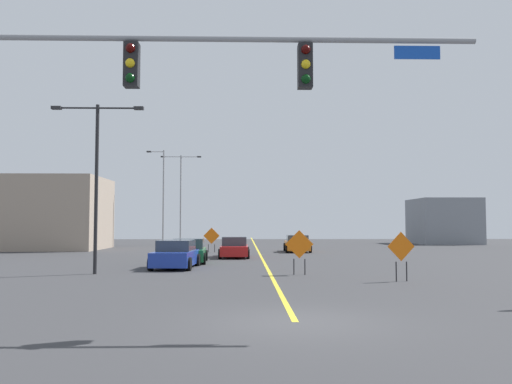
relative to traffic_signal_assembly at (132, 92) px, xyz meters
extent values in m
plane|color=#38383A|center=(3.82, 0.01, -5.33)|extent=(127.03, 127.03, 0.00)
cube|color=yellow|center=(3.82, 35.30, -5.33)|extent=(0.16, 70.57, 0.01)
cylinder|color=gray|center=(2.03, 0.01, 1.29)|extent=(12.25, 0.14, 0.14)
cube|color=black|center=(-0.01, 0.01, 0.65)|extent=(0.34, 0.32, 1.05)
sphere|color=#3A0503|center=(-0.01, -0.16, 1.00)|extent=(0.22, 0.22, 0.22)
sphere|color=yellow|center=(-0.01, -0.16, 0.65)|extent=(0.22, 0.22, 0.22)
sphere|color=black|center=(-0.01, -0.16, 0.30)|extent=(0.22, 0.22, 0.22)
cube|color=black|center=(4.07, 0.01, 0.65)|extent=(0.34, 0.32, 1.05)
sphere|color=#3A0503|center=(4.07, -0.16, 1.00)|extent=(0.22, 0.22, 0.22)
sphere|color=yellow|center=(4.07, -0.16, 0.65)|extent=(0.22, 0.22, 0.22)
sphere|color=black|center=(4.07, -0.16, 0.30)|extent=(0.22, 0.22, 0.22)
cube|color=#1447B7|center=(6.75, 0.01, 1.00)|extent=(1.10, 0.03, 0.32)
cylinder|color=gray|center=(-5.29, 40.02, -0.58)|extent=(0.16, 0.16, 9.50)
cylinder|color=gray|center=(-6.03, 40.02, 4.02)|extent=(1.48, 0.08, 0.08)
cube|color=#262628|center=(-6.77, 40.02, 4.02)|extent=(0.44, 0.24, 0.14)
cylinder|color=black|center=(-4.04, 11.73, -1.50)|extent=(0.16, 0.16, 7.67)
cylinder|color=black|center=(-4.97, 11.73, 2.19)|extent=(1.87, 0.08, 0.08)
cube|color=#262628|center=(-5.90, 11.73, 2.19)|extent=(0.44, 0.24, 0.14)
cylinder|color=black|center=(-3.10, 11.73, 2.19)|extent=(1.87, 0.08, 0.08)
cube|color=#262628|center=(-2.17, 11.73, 2.19)|extent=(0.44, 0.24, 0.14)
cylinder|color=gray|center=(-4.09, 44.26, -0.56)|extent=(0.16, 0.16, 9.54)
cylinder|color=gray|center=(-5.06, 44.26, 4.06)|extent=(1.94, 0.08, 0.08)
cube|color=#262628|center=(-6.03, 44.26, 4.06)|extent=(0.44, 0.24, 0.14)
cylinder|color=gray|center=(-3.12, 44.26, 4.06)|extent=(1.94, 0.08, 0.08)
cube|color=#262628|center=(-2.15, 44.26, 4.06)|extent=(0.44, 0.24, 0.14)
cube|color=orange|center=(0.12, 29.35, -4.04)|extent=(1.27, 0.12, 1.27)
cylinder|color=black|center=(-0.13, 29.36, -5.02)|extent=(0.05, 0.05, 0.63)
cylinder|color=black|center=(0.36, 29.33, -5.02)|extent=(0.05, 0.05, 0.63)
cube|color=orange|center=(8.81, 8.43, -3.97)|extent=(1.13, 0.25, 1.14)
cylinder|color=black|center=(8.59, 8.39, -4.95)|extent=(0.05, 0.05, 0.77)
cylinder|color=black|center=(9.03, 8.47, -4.95)|extent=(0.05, 0.05, 0.77)
cube|color=orange|center=(5.09, 11.14, -3.99)|extent=(1.24, 0.22, 1.24)
cylinder|color=black|center=(4.85, 11.17, -4.98)|extent=(0.05, 0.05, 0.70)
cylinder|color=black|center=(5.33, 11.10, -4.98)|extent=(0.05, 0.05, 0.70)
cube|color=#1E389E|center=(-0.83, 14.72, -4.82)|extent=(2.08, 4.20, 0.71)
cube|color=#333D47|center=(-0.81, 14.92, -4.19)|extent=(1.79, 2.31, 0.55)
cylinder|color=black|center=(-1.83, 13.34, -5.01)|extent=(0.26, 0.65, 0.64)
cylinder|color=black|center=(0.01, 13.23, -5.01)|extent=(0.26, 0.65, 0.64)
cylinder|color=black|center=(-1.66, 16.20, -5.01)|extent=(0.26, 0.65, 0.64)
cylinder|color=black|center=(0.18, 16.09, -5.01)|extent=(0.26, 0.65, 0.64)
cube|color=#196B38|center=(-0.55, 18.55, -4.85)|extent=(2.01, 4.48, 0.64)
cube|color=#333D47|center=(-0.56, 18.77, -4.24)|extent=(1.75, 2.20, 0.59)
cylinder|color=black|center=(-1.43, 16.97, -5.01)|extent=(0.24, 0.65, 0.64)
cylinder|color=black|center=(0.43, 17.04, -5.01)|extent=(0.24, 0.65, 0.64)
cylinder|color=black|center=(-1.53, 20.07, -5.01)|extent=(0.24, 0.65, 0.64)
cylinder|color=black|center=(0.33, 20.13, -5.01)|extent=(0.24, 0.65, 0.64)
cube|color=red|center=(2.01, 23.17, -4.86)|extent=(1.78, 4.49, 0.62)
cube|color=#333D47|center=(2.01, 23.39, -4.26)|extent=(1.60, 2.42, 0.59)
cylinder|color=black|center=(1.13, 21.60, -5.01)|extent=(0.22, 0.64, 0.64)
cylinder|color=black|center=(2.90, 21.60, -5.01)|extent=(0.22, 0.64, 0.64)
cylinder|color=black|center=(1.13, 24.73, -5.01)|extent=(0.22, 0.64, 0.64)
cylinder|color=black|center=(2.90, 24.74, -5.01)|extent=(0.22, 0.64, 0.64)
cube|color=orange|center=(6.89, 29.85, -4.84)|extent=(1.89, 4.18, 0.66)
cube|color=#333D47|center=(6.89, 29.65, -4.25)|extent=(1.66, 1.93, 0.51)
cylinder|color=black|center=(7.82, 31.28, -5.01)|extent=(0.24, 0.65, 0.64)
cylinder|color=black|center=(6.03, 31.32, -5.01)|extent=(0.24, 0.65, 0.64)
cylinder|color=black|center=(7.75, 28.38, -5.01)|extent=(0.24, 0.65, 0.64)
cylinder|color=black|center=(5.96, 28.43, -5.01)|extent=(0.24, 0.65, 0.64)
cube|color=gray|center=(-15.65, 34.38, -2.20)|extent=(11.91, 8.18, 6.26)
cube|color=gray|center=(24.88, 46.13, -2.84)|extent=(6.40, 6.96, 4.98)
camera|label=1|loc=(2.62, -12.26, -3.06)|focal=37.13mm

